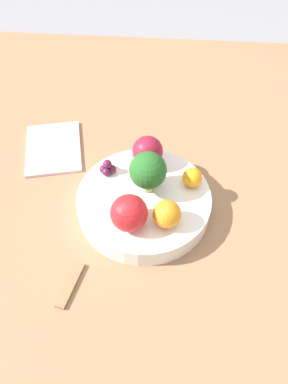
{
  "coord_description": "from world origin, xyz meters",
  "views": [
    {
      "loc": [
        -0.03,
        0.4,
        0.55
      ],
      "look_at": [
        0.0,
        0.0,
        0.07
      ],
      "focal_mm": 35.0,
      "sensor_mm": 36.0,
      "label": 1
    }
  ],
  "objects": [
    {
      "name": "orange_back",
      "position": [
        -0.08,
        -0.03,
        0.07
      ],
      "size": [
        0.03,
        0.03,
        0.03
      ],
      "color": "orange",
      "rests_on": "bowl"
    },
    {
      "name": "spoon",
      "position": [
        0.1,
        0.16,
        0.02
      ],
      "size": [
        0.03,
        0.08,
        0.01
      ],
      "color": "olive",
      "rests_on": "table_surface"
    },
    {
      "name": "apple_green",
      "position": [
        0.0,
        -0.08,
        0.08
      ],
      "size": [
        0.06,
        0.06,
        0.06
      ],
      "color": "maroon",
      "rests_on": "bowl"
    },
    {
      "name": "ground_plane",
      "position": [
        0.0,
        0.0,
        0.0
      ],
      "size": [
        6.0,
        6.0,
        0.0
      ],
      "primitive_type": "plane",
      "color": "gray"
    },
    {
      "name": "table_surface",
      "position": [
        0.0,
        0.0,
        0.01
      ],
      "size": [
        1.2,
        1.2,
        0.02
      ],
      "color": "#936D4C",
      "rests_on": "ground_plane"
    },
    {
      "name": "broccoli",
      "position": [
        -0.01,
        -0.02,
        0.1
      ],
      "size": [
        0.06,
        0.06,
        0.08
      ],
      "color": "#99C17A",
      "rests_on": "bowl"
    },
    {
      "name": "grape_cluster",
      "position": [
        0.07,
        -0.05,
        0.07
      ],
      "size": [
        0.03,
        0.03,
        0.03
      ],
      "color": "#511938",
      "rests_on": "bowl"
    },
    {
      "name": "bowl",
      "position": [
        0.0,
        0.0,
        0.04
      ],
      "size": [
        0.23,
        0.23,
        0.04
      ],
      "color": "white",
      "rests_on": "table_surface"
    },
    {
      "name": "apple_red",
      "position": [
        0.02,
        0.06,
        0.09
      ],
      "size": [
        0.06,
        0.06,
        0.06
      ],
      "color": "red",
      "rests_on": "bowl"
    },
    {
      "name": "orange_front",
      "position": [
        -0.04,
        0.05,
        0.08
      ],
      "size": [
        0.05,
        0.05,
        0.05
      ],
      "color": "orange",
      "rests_on": "bowl"
    },
    {
      "name": "napkin",
      "position": [
        0.2,
        -0.14,
        0.02
      ],
      "size": [
        0.14,
        0.17,
        0.01
      ],
      "color": "beige",
      "rests_on": "table_surface"
    }
  ]
}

